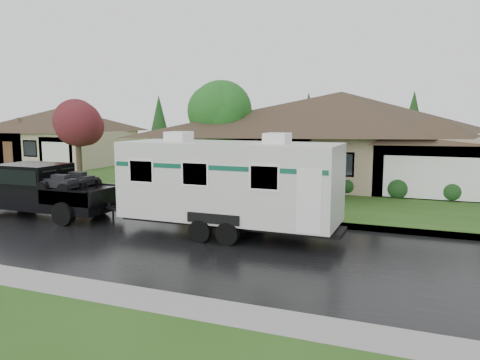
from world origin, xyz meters
The scene contains 11 objects.
ground centered at (0.00, 0.00, 0.00)m, with size 140.00×140.00×0.00m, color #2A4F18.
road centered at (0.00, -2.00, 0.01)m, with size 140.00×8.00×0.01m, color black.
curb centered at (0.00, 2.25, 0.07)m, with size 140.00×0.50×0.15m, color gray.
lawn centered at (0.00, 15.00, 0.07)m, with size 140.00×26.00×0.15m, color #2A4F18.
house_main centered at (2.29, 13.84, 3.59)m, with size 19.44×10.80×6.90m.
house_far centered at (-21.78, 15.85, 2.97)m, with size 10.80×8.64×5.80m.
tree_left_green centered at (-4.09, 8.91, 4.37)m, with size 3.67×3.67×6.08m.
tree_red centered at (-13.78, 8.51, 3.68)m, with size 3.08×3.08×5.10m.
shrub_row centered at (2.00, 9.30, 0.65)m, with size 13.60×1.00×1.00m.
pickup_truck centered at (-8.29, -0.34, 1.19)m, with size 6.68×2.54×2.23m.
travel_trailer centered at (0.53, -0.34, 1.96)m, with size 8.24×2.90×3.70m.
Camera 1 is at (7.03, -15.54, 4.28)m, focal length 35.00 mm.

